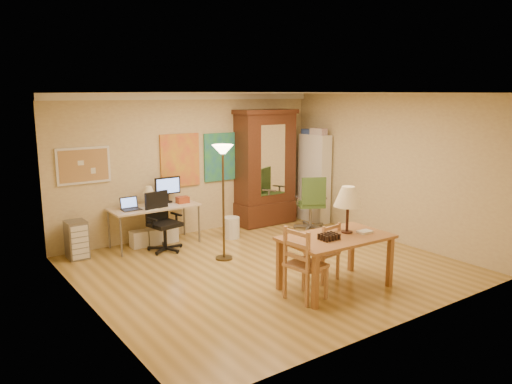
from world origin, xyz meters
TOP-DOWN VIEW (x-y plane):
  - floor at (0.00, 0.00)m, footprint 5.50×5.50m
  - crown_molding at (0.00, 2.46)m, footprint 5.50×0.08m
  - corkboard at (-2.05, 2.47)m, footprint 0.90×0.04m
  - art_panel_left at (-0.25, 2.47)m, footprint 0.80×0.04m
  - art_panel_right at (0.65, 2.47)m, footprint 0.75×0.04m
  - dining_table at (0.35, -1.21)m, footprint 1.54×0.95m
  - ladder_chair_back at (0.33, -0.90)m, footprint 0.45×0.44m
  - ladder_chair_left at (-0.36, -1.27)m, footprint 0.49×0.51m
  - torchiere_lamp at (-0.36, 0.74)m, footprint 0.34×0.34m
  - computer_desk at (-0.93, 2.16)m, footprint 1.57×0.69m
  - office_chair_black at (-0.97, 1.75)m, footprint 0.63×0.63m
  - office_chair_green at (2.05, 1.32)m, footprint 0.67×0.67m
  - drawer_cart at (-2.32, 2.18)m, footprint 0.32×0.38m
  - armoire at (1.57, 2.24)m, footprint 1.29×0.61m
  - bookshelf at (2.55, 1.80)m, footprint 0.28×0.74m
  - wastebin at (0.40, 1.72)m, footprint 0.32×0.32m

SIDE VIEW (x-z plane):
  - floor at x=0.00m, z-range 0.00..0.00m
  - wastebin at x=0.40m, z-range 0.00..0.40m
  - office_chair_black at x=-0.97m, z-range -0.24..0.78m
  - office_chair_green at x=2.05m, z-range -0.25..0.83m
  - drawer_cart at x=-2.32m, z-range 0.00..0.63m
  - ladder_chair_back at x=0.33m, z-range -0.03..0.84m
  - computer_desk at x=-0.93m, z-range -0.16..1.03m
  - ladder_chair_left at x=-0.36m, z-range -0.03..0.96m
  - dining_table at x=0.35m, z-range 0.19..1.61m
  - bookshelf at x=2.55m, z-range 0.00..1.85m
  - armoire at x=1.57m, z-range -0.15..2.22m
  - art_panel_left at x=-0.25m, z-range 0.95..1.95m
  - art_panel_right at x=0.65m, z-range 0.98..1.92m
  - corkboard at x=-2.05m, z-range 1.19..1.81m
  - torchiere_lamp at x=-0.36m, z-range 0.57..2.46m
  - crown_molding at x=0.00m, z-range 2.58..2.70m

